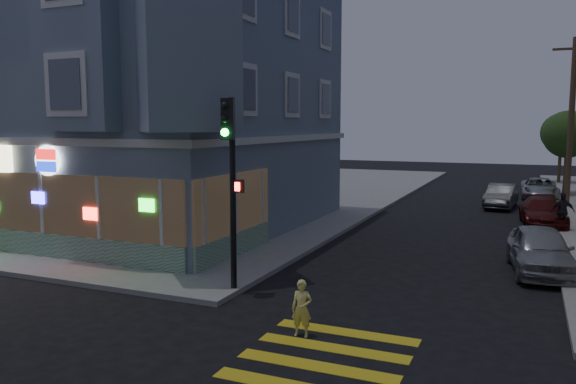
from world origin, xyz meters
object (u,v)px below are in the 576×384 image
Objects in this scene: parked_car_a at (540,250)px; utility_pole at (571,120)px; street_tree_far at (561,133)px; traffic_signal at (231,161)px; parked_car_c at (543,212)px; running_child at (302,308)px; pedestrian_b at (563,212)px; street_tree_near at (568,134)px; parked_car_b at (501,196)px; parked_car_d at (539,188)px.

utility_pole is at bearing 76.69° from parked_car_a.
traffic_signal is (-9.38, -34.89, -0.33)m from street_tree_far.
street_tree_far is 1.22× the size of parked_car_c.
pedestrian_b is at bearing 61.92° from running_child.
street_tree_near is 12.81m from parked_car_c.
running_child is 4.60m from traffic_signal.
parked_car_b is at bearing 75.05° from running_child.
street_tree_near is 4.26× the size of running_child.
street_tree_far is 10.53m from parked_car_d.
parked_car_a is (-1.73, -21.18, -3.21)m from street_tree_near.
parked_car_d is 26.38m from traffic_signal.
street_tree_far reaches higher than running_child.
utility_pole reaches higher than running_child.
pedestrian_b is (-0.78, -13.98, -2.99)m from street_tree_near.
pedestrian_b is 7.41m from parked_car_b.
parked_car_b is at bearing -112.99° from parked_car_d.
utility_pole is at bearing -105.87° from pedestrian_b.
running_child is at bearing -57.61° from traffic_signal.
parked_car_d is (-1.50, -9.89, -3.31)m from street_tree_far.
parked_car_b is at bearing -80.21° from pedestrian_b.
traffic_signal is (-8.60, -12.92, 2.66)m from pedestrian_b.
running_child is 17.39m from parked_car_c.
street_tree_far is 20.61m from parked_car_c.
traffic_signal reaches higher than parked_car_d.
parked_car_c reaches higher than running_child.
parked_car_a is at bearing 14.85° from traffic_signal.
traffic_signal is at bearing -109.51° from parked_car_d.
parked_car_b is at bearing -161.70° from utility_pole.
parked_car_c is at bearing -94.23° from street_tree_far.
utility_pole is 8.88m from pedestrian_b.
parked_car_a is 14.20m from parked_car_b.
parked_car_c is at bearing 39.74° from traffic_signal.
pedestrian_b reaches higher than parked_car_a.
utility_pole is 2.07× the size of parked_car_c.
traffic_signal is at bearing -101.55° from parked_car_b.
street_tree_near is 1.34× the size of parked_car_b.
parked_car_b is at bearing -103.04° from street_tree_far.
parked_car_a is 0.98× the size of parked_car_c.
parked_car_c is (0.23, 8.89, -0.09)m from parked_car_a.
utility_pole is at bearing -90.82° from street_tree_far.
parked_car_c is 0.85× the size of traffic_signal.
traffic_signal reaches higher than pedestrian_b.
pedestrian_b is at bearing -94.15° from utility_pole.
parked_car_d is at bearing 107.55° from utility_pole.
parked_car_d is (-1.50, -1.89, -3.31)m from street_tree_near.
street_tree_far is (0.20, 14.00, -0.86)m from utility_pole.
parked_car_b reaches higher than running_child.
street_tree_near is at bearing -104.91° from pedestrian_b.
traffic_signal is (-9.38, -26.89, -0.33)m from street_tree_near.
parked_car_a reaches higher than parked_car_c.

